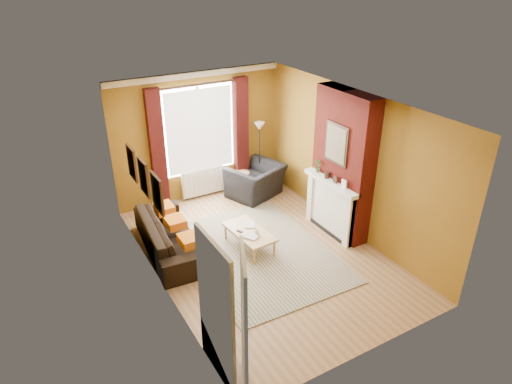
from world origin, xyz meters
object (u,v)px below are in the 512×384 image
armchair (256,181)px  wicker_stool (241,182)px  coffee_table (249,233)px  floor_lamp (259,137)px  sofa (170,235)px

armchair → wicker_stool: (-0.19, 0.34, -0.12)m
coffee_table → floor_lamp: (1.44, 2.12, 0.94)m
armchair → floor_lamp: size_ratio=0.71×
coffee_table → floor_lamp: 2.73m
coffee_table → floor_lamp: floor_lamp is taller
coffee_table → wicker_stool: wicker_stool is taller
wicker_stool → floor_lamp: floor_lamp is taller
wicker_stool → floor_lamp: size_ratio=0.31×
coffee_table → armchair: bearing=52.9°
coffee_table → wicker_stool: 2.33m
wicker_stool → floor_lamp: bearing=0.0°
sofa → armchair: (2.45, 1.13, 0.05)m
armchair → coffee_table: armchair is taller
wicker_stool → coffee_table: bearing=-114.4°
wicker_stool → armchair: bearing=-60.2°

